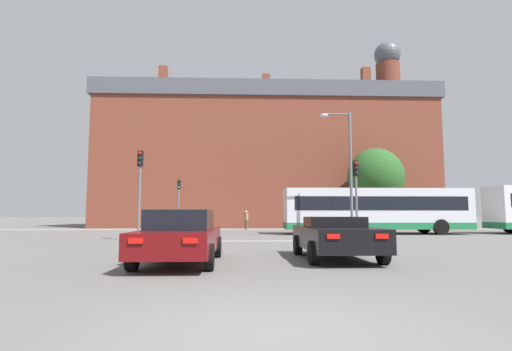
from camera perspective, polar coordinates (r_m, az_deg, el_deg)
The scene contains 14 objects.
ground_plane at distance 4.84m, azimuth 3.04°, elevation -21.46°, with size 400.00×400.00×0.00m, color #605E5B.
stop_line_strip at distance 20.07m, azimuth -0.99°, elevation -9.34°, with size 8.97×0.30×0.01m, color silver.
far_pavement at distance 35.53m, azimuth -1.51°, elevation -7.69°, with size 69.96×2.50×0.01m, color gray.
brick_civic_building at distance 44.14m, azimuth 1.57°, elevation 2.48°, with size 35.44×10.85×21.06m.
car_saloon_left at distance 11.19m, azimuth -10.67°, elevation -8.47°, with size 2.04×4.88×1.44m.
car_roadster_right at distance 12.24m, azimuth 11.28°, elevation -8.55°, with size 2.12×4.40×1.25m.
bus_crossing_lead at distance 28.20m, azimuth 16.73°, elevation -4.71°, with size 12.34×2.72×3.03m.
traffic_light_near_left at distance 21.11m, azimuth -16.28°, elevation -0.66°, with size 0.26×0.31×4.57m.
traffic_light_far_left at distance 35.18m, azimuth -10.97°, elevation -2.90°, with size 0.26×0.31×4.31m.
traffic_light_far_right at distance 35.21m, azimuth 8.15°, elevation -3.63°, with size 0.26×0.31×3.65m.
traffic_light_near_right at distance 21.50m, azimuth 14.13°, elevation -1.50°, with size 0.26×0.31×4.14m.
street_lamp_junction at distance 23.82m, azimuth 12.69°, elevation 2.11°, with size 1.85×0.36×7.35m.
pedestrian_waiting at distance 35.33m, azimuth -1.42°, elevation -6.13°, with size 0.40×0.46×1.67m.
tree_by_building at distance 37.89m, azimuth 16.73°, elevation -0.25°, with size 5.05×5.05×7.34m.
Camera 1 is at (-0.42, -4.64, 1.33)m, focal length 28.00 mm.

